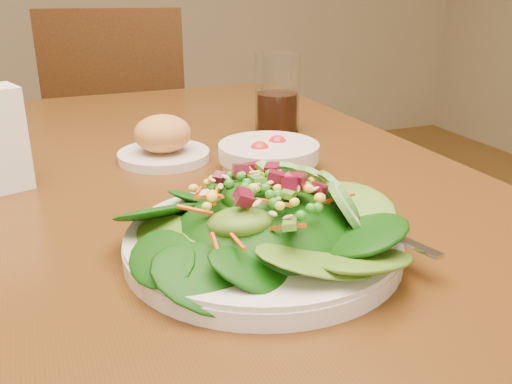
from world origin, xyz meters
The scene contains 6 objects.
dining_table centered at (0.00, 0.00, 0.65)m, with size 0.90×1.40×0.75m.
chair_far centered at (0.09, 1.08, 0.50)m, with size 0.53×0.54×0.94m.
salad_plate centered at (0.05, -0.24, 0.78)m, with size 0.30×0.30×0.09m.
bread_plate centered at (0.01, 0.12, 0.78)m, with size 0.15×0.15×0.08m.
tomato_bowl centered at (0.15, 0.01, 0.77)m, with size 0.15×0.15×0.05m.
drinking_glass centered at (0.26, 0.22, 0.81)m, with size 0.08×0.08×0.15m.
Camera 1 is at (-0.18, -0.76, 1.04)m, focal length 40.00 mm.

